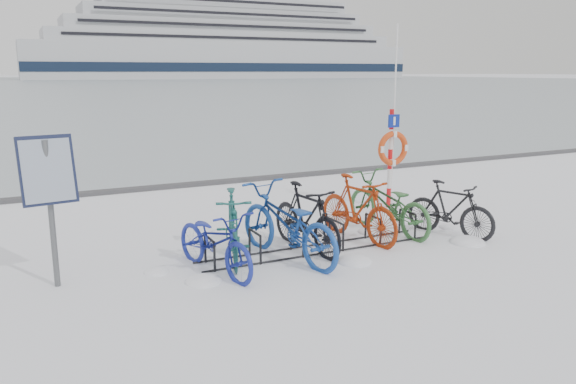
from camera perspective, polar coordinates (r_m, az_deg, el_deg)
name	(u,v)px	position (r m, az deg, el deg)	size (l,w,h in m)	color
ground	(317,250)	(9.13, 2.94, -5.93)	(900.00, 900.00, 0.00)	white
ice_sheet	(30,82)	(162.68, -24.78, 10.08)	(400.00, 298.00, 0.02)	#A8B4BE
quay_edge	(205,183)	(14.41, -8.41, 0.89)	(400.00, 0.25, 0.10)	#3F3F42
bike_rack	(317,240)	(9.08, 2.95, -4.85)	(4.00, 0.48, 0.46)	black
info_board	(48,180)	(7.87, -23.18, 1.17)	(0.71, 0.34, 2.04)	#595B5E
lifebuoy_station	(392,148)	(11.86, 10.57, 4.37)	(0.73, 0.22, 3.77)	red
cruise_ferry	(224,44)	(227.90, -6.47, 14.75)	(149.43, 28.16, 49.10)	silver
bike_0	(215,239)	(8.12, -7.46, -4.72)	(0.65, 1.87, 0.98)	navy
bike_1	(233,225)	(8.61, -5.63, -3.31)	(0.51, 1.82, 1.09)	#1B5652
bike_2	(287,222)	(8.57, -0.13, -3.02)	(0.78, 2.25, 1.18)	#1A469B
bike_3	(306,216)	(9.02, 1.86, -2.46)	(0.52, 1.86, 1.12)	black
bike_4	(358,207)	(9.64, 7.13, -1.52)	(0.54, 1.90, 1.14)	#9C2C0C
bike_5	(388,202)	(10.21, 10.08, -0.97)	(0.73, 2.09, 1.10)	#366B37
bike_6	(450,207)	(10.25, 16.17, -1.51)	(0.47, 1.65, 0.99)	black
snow_drifts	(365,251)	(9.19, 7.82, -5.93)	(5.82, 1.77, 0.21)	white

